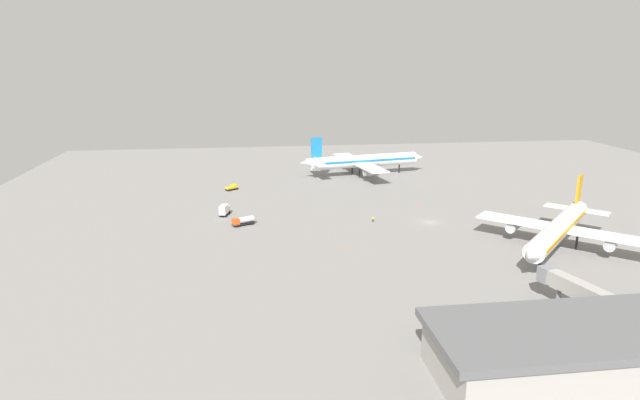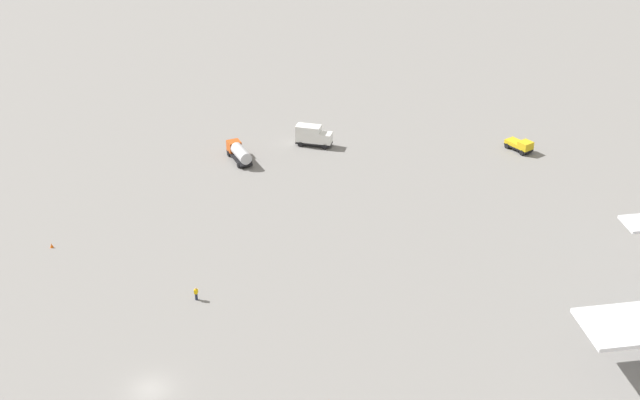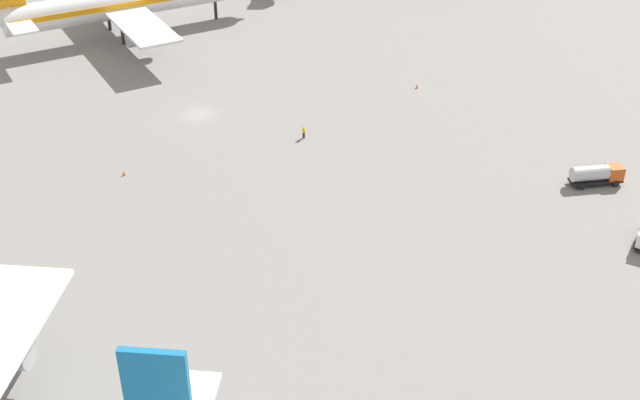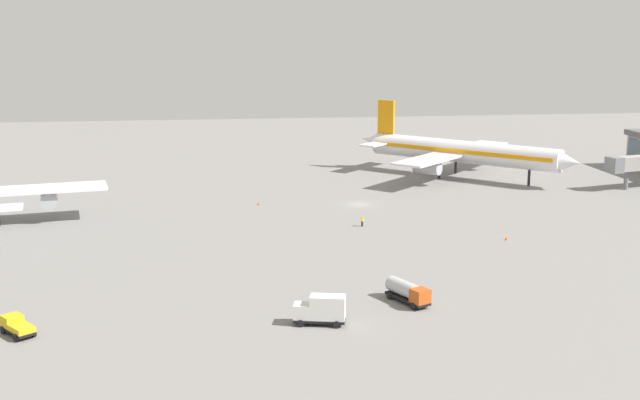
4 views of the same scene
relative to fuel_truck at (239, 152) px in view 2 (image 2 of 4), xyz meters
The scene contains 6 objects.
ground 53.80m from the fuel_truck, ahead, with size 288.00×288.00×0.00m, color gray.
fuel_truck is the anchor object (origin of this frame).
catering_truck 12.38m from the fuel_truck, 117.31° to the left, with size 3.23×5.89×3.30m.
pushback_tractor 43.40m from the fuel_truck, 95.58° to the left, with size 4.64×4.20×1.90m.
ground_crew_worker 37.37m from the fuel_truck, ahead, with size 0.54×0.54×1.67m.
safety_cone_near_gate 33.82m from the fuel_truck, 40.16° to the right, with size 0.44×0.44×0.60m, color #EA590C.
Camera 2 is at (76.12, 18.62, 63.22)m, focal length 53.38 mm.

